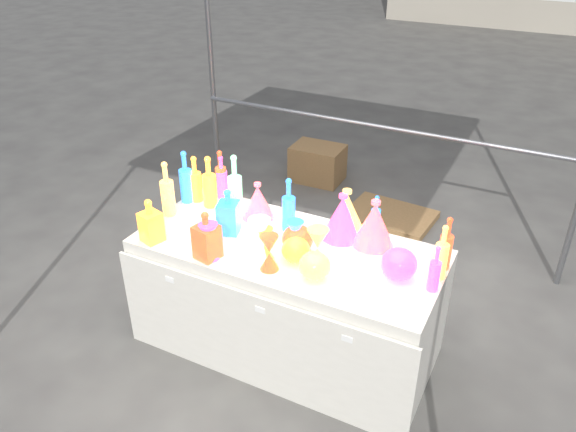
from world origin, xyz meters
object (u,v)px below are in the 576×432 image
at_px(hourglass_0, 269,253).
at_px(globe_0, 296,251).
at_px(cardboard_box_closed, 318,163).
at_px(bottle_0, 195,179).
at_px(decanter_0, 150,220).
at_px(display_table, 287,298).
at_px(lampshade_0, 258,200).

bearing_deg(hourglass_0, globe_0, 55.72).
distance_m(cardboard_box_closed, bottle_0, 2.19).
distance_m(decanter_0, globe_0, 0.87).
height_order(display_table, bottle_0, bottle_0).
xyz_separation_m(display_table, cardboard_box_closed, (-0.84, 2.31, -0.19)).
xyz_separation_m(cardboard_box_closed, bottle_0, (0.03, -2.07, 0.73)).
bearing_deg(decanter_0, globe_0, 29.52).
relative_size(bottle_0, hourglass_0, 1.51).
bearing_deg(globe_0, bottle_0, 159.18).
xyz_separation_m(decanter_0, lampshade_0, (0.42, 0.53, -0.02)).
relative_size(hourglass_0, globe_0, 1.33).
bearing_deg(globe_0, hourglass_0, -124.28).
xyz_separation_m(cardboard_box_closed, globe_0, (0.95, -2.42, 0.63)).
xyz_separation_m(cardboard_box_closed, hourglass_0, (0.85, -2.55, 0.67)).
xyz_separation_m(cardboard_box_closed, decanter_0, (0.10, -2.61, 0.70)).
distance_m(decanter_0, hourglass_0, 0.76).
height_order(hourglass_0, lampshade_0, lampshade_0).
distance_m(display_table, bottle_0, 0.99).
distance_m(bottle_0, decanter_0, 0.54).
relative_size(display_table, hourglass_0, 8.70).
relative_size(display_table, lampshade_0, 7.64).
distance_m(cardboard_box_closed, decanter_0, 2.70).
bearing_deg(lampshade_0, globe_0, -53.97).
height_order(decanter_0, hourglass_0, decanter_0).
xyz_separation_m(bottle_0, lampshade_0, (0.48, -0.01, -0.04)).
relative_size(hourglass_0, lampshade_0, 0.88).
height_order(cardboard_box_closed, globe_0, globe_0).
bearing_deg(display_table, cardboard_box_closed, 109.97).
bearing_deg(decanter_0, hourglass_0, 21.04).
bearing_deg(display_table, bottle_0, 163.60).
xyz_separation_m(hourglass_0, globe_0, (0.09, 0.14, -0.04)).
bearing_deg(decanter_0, bottle_0, 113.39).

